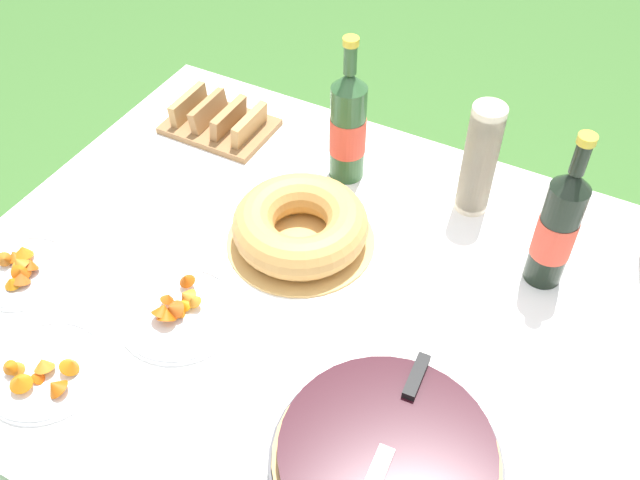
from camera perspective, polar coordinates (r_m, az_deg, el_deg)
ground_plane at (r=2.00m, az=1.68°, el=-18.37°), size 16.00×16.00×0.00m
garden_table at (r=1.44m, az=2.22°, el=-7.11°), size 1.57×1.13×0.71m
tablecloth at (r=1.40m, az=2.28°, el=-5.87°), size 1.58×1.14×0.10m
berry_tart at (r=1.20m, az=5.32°, el=-16.90°), size 0.38×0.38×0.06m
serving_knife at (r=1.18m, az=5.95°, el=-14.94°), size 0.05×0.38×0.01m
bundt_cake at (r=1.48m, az=-1.58°, el=1.13°), size 0.31×0.31×0.09m
cup_stack at (r=1.54m, az=12.66°, el=6.27°), size 0.07×0.07×0.27m
cider_bottle_green at (r=1.59m, az=2.25°, el=9.05°), size 0.08×0.08×0.35m
juice_bottle_red at (r=1.42m, az=18.46°, el=0.92°), size 0.08×0.08×0.36m
snack_plate_near at (r=1.40m, az=-11.20°, el=-5.63°), size 0.23×0.23×0.06m
snack_plate_left at (r=1.38m, az=-21.16°, el=-9.68°), size 0.22×0.22×0.05m
snack_plate_right at (r=1.56m, az=-22.71°, el=-2.20°), size 0.20×0.20×0.06m
bread_board at (r=1.81m, az=-8.07°, el=9.41°), size 0.26×0.18×0.07m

